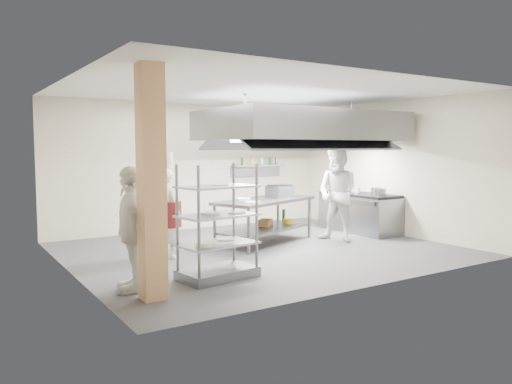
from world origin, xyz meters
TOP-DOWN VIEW (x-y plane):
  - floor at (0.00, 0.00)m, footprint 7.00×7.00m
  - ceiling at (0.00, 0.00)m, footprint 7.00×7.00m
  - wall_back at (0.00, 3.00)m, footprint 7.00×0.00m
  - wall_left at (-3.50, 0.00)m, footprint 0.00×6.00m
  - wall_right at (3.50, 0.00)m, footprint 0.00×6.00m
  - column at (-2.90, -1.90)m, footprint 0.30×0.30m
  - exhaust_hood at (1.30, 0.40)m, footprint 4.00×2.50m
  - hood_strip_a at (0.40, 0.40)m, footprint 1.60×0.12m
  - hood_strip_b at (2.20, 0.40)m, footprint 1.60×0.12m
  - wall_shelf at (1.80, 2.84)m, footprint 1.50×0.28m
  - island at (0.43, 0.50)m, footprint 2.55×1.76m
  - island_worktop at (0.43, 0.50)m, footprint 2.55×1.76m
  - island_undershelf at (0.43, 0.50)m, footprint 2.34×1.60m
  - pass_rack at (-1.71, -1.44)m, footprint 1.22×0.81m
  - cooking_range at (3.08, 0.50)m, footprint 0.80×2.00m
  - range_top at (3.08, 0.50)m, footprint 0.78×1.96m
  - chef_head at (-1.80, 0.29)m, footprint 0.59×0.69m
  - chef_line at (1.85, -0.15)m, footprint 1.06×1.18m
  - chef_plating at (-3.00, -1.38)m, footprint 0.68×1.08m
  - griddle at (0.90, 0.64)m, footprint 0.57×0.48m
  - wicker_basket at (0.55, 0.66)m, footprint 0.40×0.38m
  - stockpot at (3.07, -0.05)m, footprint 0.25×0.25m
  - plate_stack at (-1.71, -1.44)m, footprint 0.28×0.28m

SIDE VIEW (x-z plane):
  - floor at x=0.00m, z-range 0.00..0.00m
  - island_undershelf at x=0.43m, z-range 0.28..0.32m
  - wicker_basket at x=0.55m, z-range 0.32..0.46m
  - cooking_range at x=3.08m, z-range 0.00..0.84m
  - island at x=0.43m, z-range 0.00..0.91m
  - plate_stack at x=-1.71m, z-range 0.52..0.58m
  - chef_head at x=-1.80m, z-range 0.00..1.61m
  - chef_plating at x=-3.00m, z-range 0.00..1.71m
  - pass_rack at x=-1.71m, z-range 0.00..1.71m
  - range_top at x=3.08m, z-range 0.84..0.90m
  - island_worktop at x=0.43m, z-range 0.85..0.91m
  - chef_line at x=1.85m, z-range 0.00..1.97m
  - stockpot at x=3.07m, z-range 0.90..1.07m
  - griddle at x=0.90m, z-range 0.91..1.15m
  - wall_back at x=0.00m, z-range -2.00..5.00m
  - wall_left at x=-3.50m, z-range -1.50..4.50m
  - wall_right at x=3.50m, z-range -1.50..4.50m
  - column at x=-2.90m, z-range 0.00..3.00m
  - wall_shelf at x=1.80m, z-range 1.48..1.52m
  - hood_strip_a at x=0.40m, z-range 2.06..2.10m
  - hood_strip_b at x=2.20m, z-range 2.06..2.10m
  - exhaust_hood at x=1.30m, z-range 2.10..2.70m
  - ceiling at x=0.00m, z-range 3.00..3.00m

